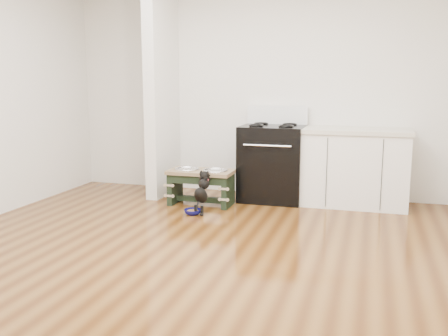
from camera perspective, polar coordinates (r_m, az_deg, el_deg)
ground at (r=4.31m, az=-3.51°, el=-9.87°), size 5.00×5.00×0.00m
room_shell at (r=4.06m, az=-3.76°, el=12.18°), size 5.00×5.00×5.00m
partition_wall at (r=6.44m, az=-7.07°, el=8.91°), size 0.15×0.80×2.70m
oven_range at (r=6.15m, az=5.58°, el=0.73°), size 0.76×0.69×1.14m
cabinet_run at (r=6.07m, az=14.73°, el=0.07°), size 1.24×0.64×0.91m
dog_feeder at (r=5.91m, az=-2.66°, el=-1.39°), size 0.76×0.41×0.43m
puppy at (r=5.55m, az=-2.53°, el=-2.60°), size 0.13×0.39×0.47m
floor_bowl at (r=5.54m, az=-3.58°, el=-5.03°), size 0.23×0.23×0.06m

